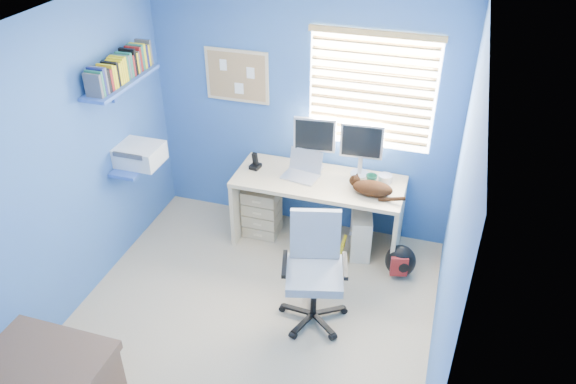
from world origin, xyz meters
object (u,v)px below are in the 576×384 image
(desk, at_px, (318,212))
(laptop, at_px, (301,167))
(office_chair, at_px, (314,283))
(cat, at_px, (373,188))

(desk, bearing_deg, laptop, -179.48)
(desk, distance_m, office_chair, 1.02)
(laptop, bearing_deg, office_chair, -58.59)
(laptop, xyz_separation_m, cat, (0.71, -0.10, -0.04))
(office_chair, bearing_deg, cat, 71.57)
(desk, height_order, cat, cat)
(desk, height_order, office_chair, office_chair)
(desk, bearing_deg, cat, -11.35)
(desk, relative_size, office_chair, 1.68)
(laptop, relative_size, office_chair, 0.34)
(cat, xyz_separation_m, office_chair, (-0.30, -0.89, -0.45))
(desk, height_order, laptop, laptop)
(office_chair, bearing_deg, desk, 102.92)
(desk, xyz_separation_m, cat, (0.53, -0.11, 0.44))
(laptop, distance_m, office_chair, 1.19)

